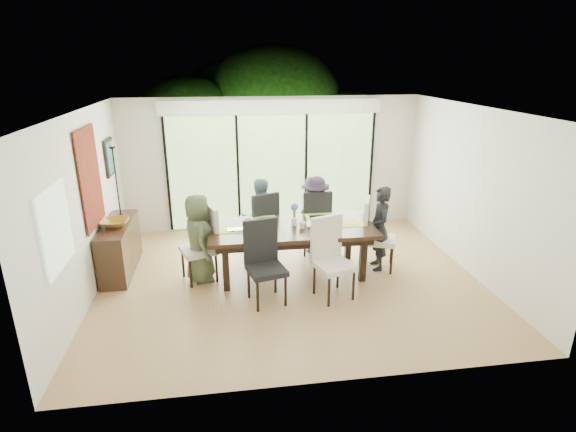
{
  "coord_description": "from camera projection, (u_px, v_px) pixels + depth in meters",
  "views": [
    {
      "loc": [
        -0.99,
        -6.48,
        3.38
      ],
      "look_at": [
        0.0,
        0.25,
        1.0
      ],
      "focal_mm": 28.0,
      "sensor_mm": 36.0,
      "label": 1
    }
  ],
  "objects": [
    {
      "name": "floor",
      "position": [
        290.0,
        279.0,
        7.3
      ],
      "size": [
        6.0,
        5.0,
        0.01
      ],
      "primitive_type": "cube",
      "color": "olive",
      "rests_on": "ground"
    },
    {
      "name": "ceiling",
      "position": [
        291.0,
        109.0,
        6.41
      ],
      "size": [
        6.0,
        5.0,
        0.01
      ],
      "primitive_type": "cube",
      "color": "white",
      "rests_on": "wall_back"
    },
    {
      "name": "wall_back",
      "position": [
        272.0,
        164.0,
        9.2
      ],
      "size": [
        6.0,
        0.02,
        2.7
      ],
      "primitive_type": "cube",
      "color": "beige",
      "rests_on": "floor"
    },
    {
      "name": "wall_front",
      "position": [
        328.0,
        273.0,
        4.51
      ],
      "size": [
        6.0,
        0.02,
        2.7
      ],
      "primitive_type": "cube",
      "color": "beige",
      "rests_on": "floor"
    },
    {
      "name": "wall_left",
      "position": [
        83.0,
        209.0,
        6.44
      ],
      "size": [
        0.02,
        5.0,
        2.7
      ],
      "primitive_type": "cube",
      "color": "silver",
      "rests_on": "floor"
    },
    {
      "name": "wall_right",
      "position": [
        474.0,
        192.0,
        7.26
      ],
      "size": [
        0.02,
        5.0,
        2.7
      ],
      "primitive_type": "cube",
      "color": "white",
      "rests_on": "floor"
    },
    {
      "name": "glass_doors",
      "position": [
        272.0,
        172.0,
        9.21
      ],
      "size": [
        4.2,
        0.02,
        2.3
      ],
      "primitive_type": "cube",
      "color": "#598C3F",
      "rests_on": "wall_back"
    },
    {
      "name": "blinds_header",
      "position": [
        272.0,
        107.0,
        8.77
      ],
      "size": [
        4.4,
        0.06,
        0.28
      ],
      "primitive_type": "cube",
      "color": "white",
      "rests_on": "wall_back"
    },
    {
      "name": "mullion_a",
      "position": [
        167.0,
        175.0,
        8.91
      ],
      "size": [
        0.05,
        0.04,
        2.3
      ],
      "primitive_type": "cube",
      "color": "black",
      "rests_on": "wall_back"
    },
    {
      "name": "mullion_b",
      "position": [
        238.0,
        173.0,
        9.1
      ],
      "size": [
        0.05,
        0.04,
        2.3
      ],
      "primitive_type": "cube",
      "color": "black",
      "rests_on": "wall_back"
    },
    {
      "name": "mullion_c",
      "position": [
        306.0,
        171.0,
        9.3
      ],
      "size": [
        0.05,
        0.04,
        2.3
      ],
      "primitive_type": "cube",
      "color": "black",
      "rests_on": "wall_back"
    },
    {
      "name": "mullion_d",
      "position": [
        371.0,
        168.0,
        9.49
      ],
      "size": [
        0.05,
        0.04,
        2.3
      ],
      "primitive_type": "cube",
      "color": "black",
      "rests_on": "wall_back"
    },
    {
      "name": "side_window",
      "position": [
        56.0,
        228.0,
        5.28
      ],
      "size": [
        0.02,
        0.9,
        1.0
      ],
      "primitive_type": "cube",
      "color": "#8CAD7F",
      "rests_on": "wall_left"
    },
    {
      "name": "deck",
      "position": [
        268.0,
        214.0,
        10.49
      ],
      "size": [
        6.0,
        1.8,
        0.1
      ],
      "primitive_type": "cube",
      "color": "#523A23",
      "rests_on": "ground"
    },
    {
      "name": "rail_top",
      "position": [
        265.0,
        181.0,
        11.04
      ],
      "size": [
        6.0,
        0.08,
        0.06
      ],
      "primitive_type": "cube",
      "color": "brown",
      "rests_on": "deck"
    },
    {
      "name": "foliage_left",
      "position": [
        190.0,
        140.0,
        11.43
      ],
      "size": [
        3.2,
        3.2,
        3.2
      ],
      "primitive_type": "sphere",
      "color": "#14380F",
      "rests_on": "ground"
    },
    {
      "name": "foliage_mid",
      "position": [
        273.0,
        121.0,
        12.18
      ],
      "size": [
        4.0,
        4.0,
        4.0
      ],
      "primitive_type": "sphere",
      "color": "#14380F",
      "rests_on": "ground"
    },
    {
      "name": "foliage_right",
      "position": [
        344.0,
        144.0,
        11.85
      ],
      "size": [
        2.8,
        2.8,
        2.8
      ],
      "primitive_type": "sphere",
      "color": "#14380F",
      "rests_on": "ground"
    },
    {
      "name": "foliage_far",
      "position": [
        235.0,
        125.0,
        12.75
      ],
      "size": [
        3.6,
        3.6,
        3.6
      ],
      "primitive_type": "sphere",
      "color": "#14380F",
      "rests_on": "ground"
    },
    {
      "name": "table_top",
      "position": [
        292.0,
        228.0,
        7.24
      ],
      "size": [
        2.66,
        1.22,
        0.07
      ],
      "primitive_type": "cube",
      "color": "black",
      "rests_on": "floor"
    },
    {
      "name": "table_apron",
      "position": [
        292.0,
        234.0,
        7.27
      ],
      "size": [
        2.44,
        1.0,
        0.11
      ],
      "primitive_type": "cube",
      "color": "black",
      "rests_on": "floor"
    },
    {
      "name": "table_leg_fl",
      "position": [
        226.0,
        268.0,
        6.83
      ],
      "size": [
        0.1,
        0.1,
        0.77
      ],
      "primitive_type": "cube",
      "color": "black",
      "rests_on": "floor"
    },
    {
      "name": "table_leg_fr",
      "position": [
        363.0,
        259.0,
        7.12
      ],
      "size": [
        0.1,
        0.1,
        0.77
      ],
      "primitive_type": "cube",
      "color": "black",
      "rests_on": "floor"
    },
    {
      "name": "table_leg_bl",
      "position": [
        225.0,
        246.0,
        7.63
      ],
      "size": [
        0.1,
        0.1,
        0.77
      ],
      "primitive_type": "cube",
      "color": "black",
      "rests_on": "floor"
    },
    {
      "name": "table_leg_br",
      "position": [
        348.0,
        239.0,
        7.92
      ],
      "size": [
        0.1,
        0.1,
        0.77
      ],
      "primitive_type": "cube",
      "color": "black",
      "rests_on": "floor"
    },
    {
      "name": "chair_left_end",
      "position": [
        198.0,
        244.0,
        7.09
      ],
      "size": [
        0.65,
        0.65,
        1.22
      ],
      "primitive_type": null,
      "rotation": [
        0.0,
        0.0,
        -1.22
      ],
      "color": "beige",
      "rests_on": "floor"
    },
    {
      "name": "chair_right_end",
      "position": [
        380.0,
        234.0,
        7.51
      ],
      "size": [
        0.66,
        0.66,
        1.22
      ],
      "primitive_type": null,
      "rotation": [
        0.0,
        0.0,
        1.21
      ],
      "color": "silver",
      "rests_on": "floor"
    },
    {
      "name": "chair_far_left",
      "position": [
        260.0,
        223.0,
        8.03
      ],
      "size": [
        0.67,
        0.67,
        1.22
      ],
      "primitive_type": null,
      "rotation": [
        0.0,
        0.0,
        3.53
      ],
      "color": "black",
      "rests_on": "floor"
    },
    {
      "name": "chair_far_right",
      "position": [
        314.0,
        220.0,
        8.17
      ],
      "size": [
        0.51,
        0.51,
        1.22
      ],
      "primitive_type": null,
      "rotation": [
        0.0,
        0.0,
        3.15
      ],
      "color": "black",
      "rests_on": "floor"
    },
    {
      "name": "chair_near_left",
      "position": [
        266.0,
        264.0,
        6.42
      ],
      "size": [
        0.62,
        0.62,
        1.22
      ],
      "primitive_type": null,
      "rotation": [
        0.0,
        0.0,
        0.24
      ],
      "color": "black",
      "rests_on": "floor"
    },
    {
      "name": "chair_near_right",
      "position": [
        334.0,
        260.0,
        6.56
      ],
      "size": [
        0.65,
        0.65,
        1.22
      ],
      "primitive_type": null,
      "rotation": [
        0.0,
        0.0,
        0.32
      ],
      "color": "silver",
      "rests_on": "floor"
    },
    {
      "name": "person_left_end",
      "position": [
        199.0,
        238.0,
        7.06
      ],
      "size": [
        0.54,
        0.74,
        1.43
      ],
      "primitive_type": "imported",
      "rotation": [
        0.0,
        0.0,
        1.76
      ],
      "color": "#465337",
      "rests_on": "floor"
    },
    {
      "name": "person_right_end",
      "position": [
        379.0,
        228.0,
        7.47
      ],
      "size": [
        0.46,
        0.69,
        1.43
      ],
      "primitive_type": "imported",
      "rotation": [
        0.0,
        0.0,
        -1.63
      ],
      "color": "black",
      "rests_on": "floor"
    },
    {
      "name": "person_far_left",
      "position": [
        260.0,
        218.0,
        7.98
      ],
      "size": [
        0.74,
        0.55,
        1.43
      ],
      "primitive_type": "imported",
      "rotation": [
        0.0,
        0.0,
        3.36
      ],
      "color": "slate",
      "rests_on": "floor"
    },
    {
      "name": "person_far_right",
      "position": [
        315.0,
        215.0,
        8.12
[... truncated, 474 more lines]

